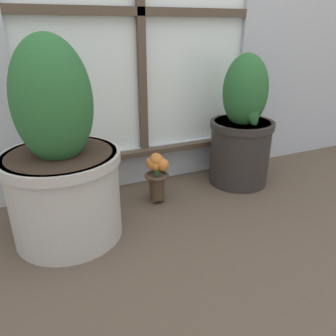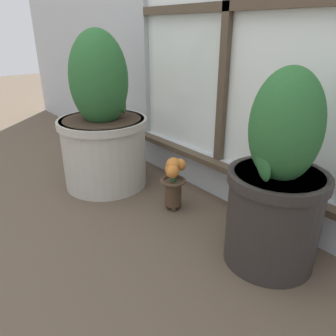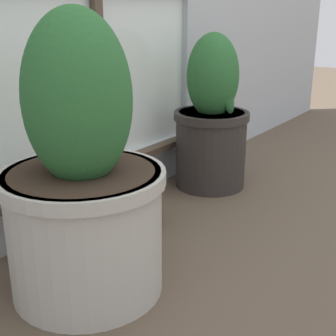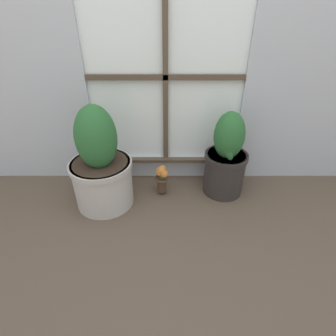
# 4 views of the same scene
# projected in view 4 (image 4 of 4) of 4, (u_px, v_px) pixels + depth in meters

# --- Properties ---
(ground_plane) EXTENTS (10.00, 10.00, 0.00)m
(ground_plane) POSITION_uv_depth(u_px,v_px,m) (166.00, 220.00, 1.72)
(ground_plane) COLOR brown
(potted_plant_left) EXTENTS (0.41, 0.41, 0.72)m
(potted_plant_left) POSITION_uv_depth(u_px,v_px,m) (102.00, 167.00, 1.73)
(potted_plant_left) COLOR #B7B2A8
(potted_plant_left) RESTS_ON ground_plane
(potted_plant_right) EXTENTS (0.31, 0.31, 0.63)m
(potted_plant_right) POSITION_uv_depth(u_px,v_px,m) (227.00, 160.00, 1.85)
(potted_plant_right) COLOR #2D2826
(potted_plant_right) RESTS_ON ground_plane
(flower_vase) EXTENTS (0.11, 0.11, 0.23)m
(flower_vase) POSITION_uv_depth(u_px,v_px,m) (163.00, 177.00, 1.89)
(flower_vase) COLOR #473323
(flower_vase) RESTS_ON ground_plane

